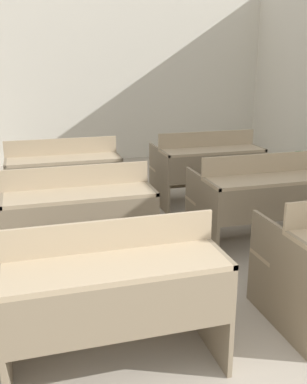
{
  "coord_description": "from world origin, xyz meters",
  "views": [
    {
      "loc": [
        -0.5,
        -0.81,
        1.69
      ],
      "look_at": [
        0.37,
        2.22,
        0.73
      ],
      "focal_mm": 42.0,
      "sensor_mm": 36.0,
      "label": 1
    }
  ],
  "objects": [
    {
      "name": "wall_back",
      "position": [
        0.0,
        6.64,
        1.37
      ],
      "size": [
        7.19,
        0.06,
        2.73
      ],
      "color": "beige",
      "rests_on": "ground_plane"
    },
    {
      "name": "bench_front_center",
      "position": [
        -0.11,
        1.38,
        0.45
      ],
      "size": [
        1.18,
        0.76,
        0.85
      ],
      "color": "#7E6F58",
      "rests_on": "ground_plane"
    },
    {
      "name": "bench_second_center",
      "position": [
        -0.14,
        2.68,
        0.45
      ],
      "size": [
        1.18,
        0.76,
        0.85
      ],
      "color": "#7F7059",
      "rests_on": "ground_plane"
    },
    {
      "name": "wastepaper_bin",
      "position": [
        3.24,
        4.55,
        0.2
      ],
      "size": [
        0.25,
        0.25,
        0.39
      ],
      "color": "#1E6B33",
      "rests_on": "ground_plane"
    },
    {
      "name": "bench_second_right",
      "position": [
        1.54,
        2.67,
        0.45
      ],
      "size": [
        1.18,
        0.76,
        0.85
      ],
      "color": "#7E6F58",
      "rests_on": "ground_plane"
    },
    {
      "name": "bench_third_right",
      "position": [
        1.53,
        3.97,
        0.45
      ],
      "size": [
        1.18,
        0.76,
        0.85
      ],
      "color": "#80715A",
      "rests_on": "ground_plane"
    },
    {
      "name": "bench_third_center",
      "position": [
        -0.14,
        3.97,
        0.45
      ],
      "size": [
        1.18,
        0.76,
        0.85
      ],
      "color": "#7E6F58",
      "rests_on": "ground_plane"
    }
  ]
}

